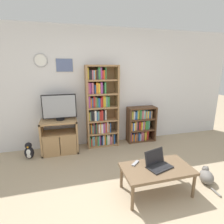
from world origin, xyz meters
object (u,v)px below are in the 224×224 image
Objects in this scene: bookshelf_tall at (100,109)px; penguin_figurine at (29,151)px; bookshelf_short at (140,124)px; tv_stand at (60,136)px; television at (59,107)px; laptop at (157,163)px; coffee_table at (157,170)px; remote_near_laptop at (135,163)px; cat at (206,176)px.

bookshelf_tall reaches higher than penguin_figurine.
bookshelf_short reaches higher than penguin_figurine.
television is (0.04, 0.04, 0.62)m from tv_stand.
bookshelf_tall reaches higher than laptop.
bookshelf_tall is at bearing 104.56° from coffee_table.
television is 1.69× the size of laptop.
remote_near_laptop is (1.10, -1.48, 0.06)m from tv_stand.
bookshelf_tall reaches higher than cat.
bookshelf_tall is 1.90m from coffee_table.
television is 1.92m from bookshelf_short.
penguin_figurine is at bearing 126.24° from laptop.
bookshelf_tall is at bearing 88.45° from laptop.
laptop reaches higher than coffee_table.
remote_near_laptop is (-0.28, 0.14, -0.05)m from laptop.
bookshelf_tall is at bearing 151.99° from cat.
coffee_table is (1.36, -1.65, 0.00)m from tv_stand.
remote_near_laptop is (-0.77, -1.61, -0.01)m from bookshelf_short.
bookshelf_tall is 1.68m from penguin_figurine.
cat is (0.86, -0.02, -0.35)m from laptop.
remote_near_laptop reaches higher than coffee_table.
bookshelf_short is 2.50m from penguin_figurine.
bookshelf_short is at bearing 57.32° from laptop.
coffee_table is (1.32, -1.69, -0.62)m from television.
tv_stand is at bearing 168.49° from cat.
tv_stand is 1.04m from bookshelf_tall.
bookshelf_short is at bearing 0.36° from bookshelf_tall.
bookshelf_tall is 1.85m from laptop.
laptop is (1.34, -1.66, -0.52)m from television.
television is at bearing 128.08° from coffee_table.
television reaches higher than remote_near_laptop.
remote_near_laptop is 0.44× the size of penguin_figurine.
bookshelf_short is 2.12× the size of laptop.
tv_stand reaches higher than penguin_figurine.
cat is (2.20, -1.69, -0.87)m from television.
bookshelf_short reaches higher than coffee_table.
tv_stand reaches higher than cat.
laptop is (0.48, -1.74, -0.41)m from bookshelf_tall.
bookshelf_tall reaches higher than bookshelf_short.
laptop is 1.19× the size of penguin_figurine.
television is 4.54× the size of remote_near_laptop.
tv_stand is at bearing 175.54° from remote_near_laptop.
bookshelf_short is at bearing 3.82° from tv_stand.
coffee_table is 2.48m from penguin_figurine.
remote_near_laptop is at bearing 135.90° from laptop.
bookshelf_tall is (0.86, 0.08, -0.11)m from television.
television reaches higher than coffee_table.
television is at bearing -174.62° from bookshelf_tall.
bookshelf_short is at bearing 113.25° from remote_near_laptop.
tv_stand is at bearing 113.45° from laptop.
bookshelf_tall is 12.13× the size of remote_near_laptop.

